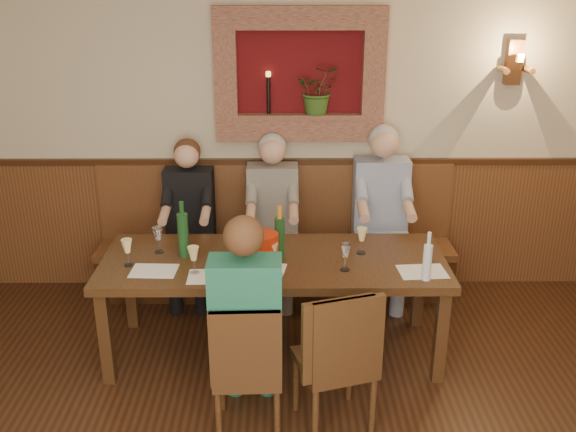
# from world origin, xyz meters

# --- Properties ---
(room_shell) EXTENTS (6.04, 6.04, 2.82)m
(room_shell) POSITION_xyz_m (0.00, 0.00, 1.89)
(room_shell) COLOR beige
(room_shell) RESTS_ON ground
(wall_niche) EXTENTS (1.36, 0.30, 1.06)m
(wall_niche) POSITION_xyz_m (0.24, 2.94, 1.81)
(wall_niche) COLOR #540C0F
(wall_niche) RESTS_ON ground
(wall_sconce) EXTENTS (0.25, 0.20, 0.35)m
(wall_sconce) POSITION_xyz_m (1.90, 2.93, 1.94)
(wall_sconce) COLOR #523217
(wall_sconce) RESTS_ON ground
(dining_table) EXTENTS (2.40, 0.90, 0.75)m
(dining_table) POSITION_xyz_m (0.00, 1.85, 0.68)
(dining_table) COLOR black
(dining_table) RESTS_ON ground
(bench) EXTENTS (3.00, 0.45, 1.11)m
(bench) POSITION_xyz_m (0.00, 2.79, 0.33)
(bench) COLOR #381E0F
(bench) RESTS_ON ground
(chair_near_left) EXTENTS (0.41, 0.41, 0.90)m
(chair_near_left) POSITION_xyz_m (-0.15, 1.00, 0.26)
(chair_near_left) COLOR black
(chair_near_left) RESTS_ON ground
(chair_near_right) EXTENTS (0.53, 0.53, 0.96)m
(chair_near_right) POSITION_xyz_m (0.38, 1.03, 0.28)
(chair_near_right) COLOR black
(chair_near_right) RESTS_ON ground
(person_bench_left) EXTENTS (0.40, 0.49, 1.37)m
(person_bench_left) POSITION_xyz_m (-0.71, 2.69, 0.57)
(person_bench_left) COLOR black
(person_bench_left) RESTS_ON ground
(person_bench_mid) EXTENTS (0.42, 0.51, 1.42)m
(person_bench_mid) POSITION_xyz_m (-0.02, 2.69, 0.58)
(person_bench_mid) COLOR #595551
(person_bench_mid) RESTS_ON ground
(person_bench_right) EXTENTS (0.45, 0.55, 1.48)m
(person_bench_right) POSITION_xyz_m (0.87, 2.69, 0.62)
(person_bench_right) COLOR navy
(person_bench_right) RESTS_ON ground
(person_chair_front) EXTENTS (0.41, 0.51, 1.41)m
(person_chair_front) POSITION_xyz_m (-0.15, 1.07, 0.58)
(person_chair_front) COLOR #185553
(person_chair_front) RESTS_ON ground
(spittoon_bucket) EXTENTS (0.26, 0.26, 0.24)m
(spittoon_bucket) POSITION_xyz_m (-0.07, 1.73, 0.87)
(spittoon_bucket) COLOR red
(spittoon_bucket) RESTS_ON dining_table
(wine_bottle_green_a) EXTENTS (0.09, 0.09, 0.39)m
(wine_bottle_green_a) POSITION_xyz_m (0.04, 1.86, 0.91)
(wine_bottle_green_a) COLOR #19471E
(wine_bottle_green_a) RESTS_ON dining_table
(wine_bottle_green_b) EXTENTS (0.09, 0.09, 0.41)m
(wine_bottle_green_b) POSITION_xyz_m (-0.63, 1.90, 0.92)
(wine_bottle_green_b) COLOR #19471E
(wine_bottle_green_b) RESTS_ON dining_table
(water_bottle) EXTENTS (0.07, 0.07, 0.33)m
(water_bottle) POSITION_xyz_m (1.00, 1.52, 0.88)
(water_bottle) COLOR silver
(water_bottle) RESTS_ON dining_table
(tasting_sheet_a) EXTENTS (0.31, 0.23, 0.00)m
(tasting_sheet_a) POSITION_xyz_m (-0.80, 1.66, 0.75)
(tasting_sheet_a) COLOR white
(tasting_sheet_a) RESTS_ON dining_table
(tasting_sheet_b) EXTENTS (0.34, 0.27, 0.00)m
(tasting_sheet_b) POSITION_xyz_m (-0.08, 1.67, 0.75)
(tasting_sheet_b) COLOR white
(tasting_sheet_b) RESTS_ON dining_table
(tasting_sheet_c) EXTENTS (0.33, 0.25, 0.00)m
(tasting_sheet_c) POSITION_xyz_m (1.00, 1.63, 0.75)
(tasting_sheet_c) COLOR white
(tasting_sheet_c) RESTS_ON dining_table
(tasting_sheet_d) EXTENTS (0.32, 0.23, 0.00)m
(tasting_sheet_d) POSITION_xyz_m (-0.41, 1.57, 0.75)
(tasting_sheet_d) COLOR white
(tasting_sheet_d) RESTS_ON dining_table
(wine_glass_0) EXTENTS (0.08, 0.08, 0.19)m
(wine_glass_0) POSITION_xyz_m (-0.99, 1.75, 0.85)
(wine_glass_0) COLOR #FFE298
(wine_glass_0) RESTS_ON dining_table
(wine_glass_1) EXTENTS (0.08, 0.08, 0.19)m
(wine_glass_1) POSITION_xyz_m (0.62, 1.94, 0.85)
(wine_glass_1) COLOR #FFE298
(wine_glass_1) RESTS_ON dining_table
(wine_glass_2) EXTENTS (0.08, 0.08, 0.19)m
(wine_glass_2) POSITION_xyz_m (-0.21, 1.60, 0.85)
(wine_glass_2) COLOR #FFE298
(wine_glass_2) RESTS_ON dining_table
(wine_glass_3) EXTENTS (0.08, 0.08, 0.19)m
(wine_glass_3) POSITION_xyz_m (-0.52, 1.62, 0.85)
(wine_glass_3) COLOR #FFE298
(wine_glass_3) RESTS_ON dining_table
(wine_glass_4) EXTENTS (0.08, 0.08, 0.19)m
(wine_glass_4) POSITION_xyz_m (-0.29, 1.99, 0.85)
(wine_glass_4) COLOR white
(wine_glass_4) RESTS_ON dining_table
(wine_glass_5) EXTENTS (0.08, 0.08, 0.19)m
(wine_glass_5) POSITION_xyz_m (-0.01, 1.68, 0.85)
(wine_glass_5) COLOR #FFE298
(wine_glass_5) RESTS_ON dining_table
(wine_glass_6) EXTENTS (0.08, 0.08, 0.19)m
(wine_glass_6) POSITION_xyz_m (-0.82, 1.96, 0.85)
(wine_glass_6) COLOR white
(wine_glass_6) RESTS_ON dining_table
(wine_glass_7) EXTENTS (0.08, 0.08, 0.19)m
(wine_glass_7) POSITION_xyz_m (0.48, 1.66, 0.85)
(wine_glass_7) COLOR white
(wine_glass_7) RESTS_ON dining_table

